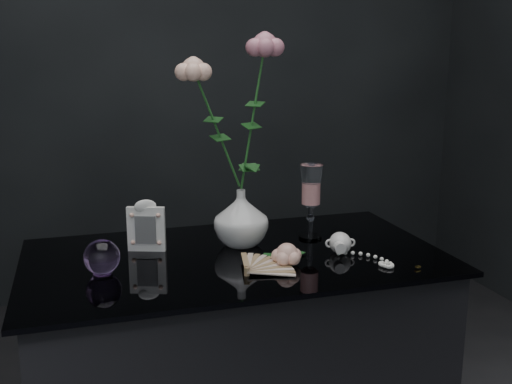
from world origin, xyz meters
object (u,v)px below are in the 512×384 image
object	(u,v)px
paperweight	(102,257)
loose_rose	(287,254)
vase	(241,218)
wine_glass	(311,202)
pearl_jar	(340,242)
picture_frame	(146,225)

from	to	relation	value
paperweight	loose_rose	bearing A→B (deg)	-9.11
vase	wine_glass	xyz separation A→B (m)	(0.20, 0.01, 0.03)
vase	wine_glass	size ratio (longest dim) A/B	0.73
wine_glass	paperweight	size ratio (longest dim) A/B	2.49
wine_glass	pearl_jar	distance (m)	0.16
vase	pearl_jar	world-z (taller)	vase
wine_glass	paperweight	bearing A→B (deg)	-168.06
paperweight	pearl_jar	size ratio (longest dim) A/B	0.41
wine_glass	vase	bearing A→B (deg)	-178.33
wine_glass	loose_rose	xyz separation A→B (m)	(-0.14, -0.19, -0.08)
pearl_jar	picture_frame	bearing A→B (deg)	171.83
vase	paperweight	world-z (taller)	vase
loose_rose	picture_frame	bearing A→B (deg)	137.65
picture_frame	vase	bearing A→B (deg)	13.32
wine_glass	pearl_jar	bearing A→B (deg)	-79.49
vase	paperweight	distance (m)	0.38
vase	wine_glass	distance (m)	0.20
vase	picture_frame	world-z (taller)	vase
loose_rose	vase	bearing A→B (deg)	100.89
paperweight	loose_rose	world-z (taller)	paperweight
picture_frame	loose_rose	size ratio (longest dim) A/B	0.84
loose_rose	paperweight	bearing A→B (deg)	162.52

